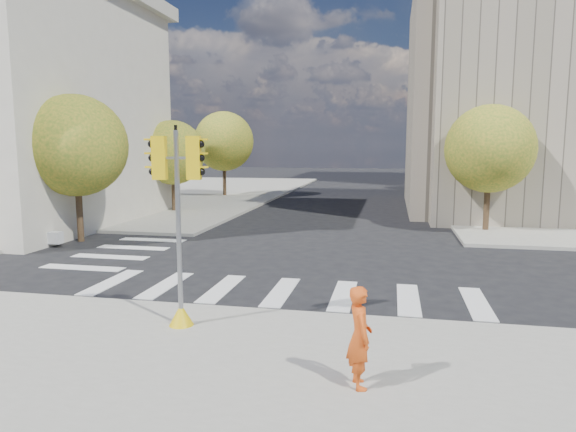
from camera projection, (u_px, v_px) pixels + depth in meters
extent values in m
plane|color=black|center=(297.00, 275.00, 16.81)|extent=(160.00, 160.00, 0.00)
cube|color=gray|center=(131.00, 192.00, 45.99)|extent=(28.00, 40.00, 0.15)
cube|color=gray|center=(505.00, 95.00, 28.63)|extent=(8.00, 8.00, 14.00)
cylinder|color=#382616|center=(80.00, 214.00, 22.60)|extent=(0.28, 0.28, 2.45)
sphere|color=#3B661D|center=(76.00, 146.00, 22.19)|extent=(4.40, 4.40, 4.40)
cylinder|color=#382616|center=(174.00, 195.00, 32.32)|extent=(0.28, 0.28, 2.17)
sphere|color=#3B661D|center=(173.00, 153.00, 31.96)|extent=(4.00, 4.00, 4.00)
cylinder|color=#382616|center=(225.00, 181.00, 42.00)|extent=(0.28, 0.28, 2.62)
sphere|color=#3B661D|center=(224.00, 141.00, 41.56)|extent=(4.80, 4.80, 4.80)
cylinder|color=#382616|center=(486.00, 208.00, 24.87)|extent=(0.28, 0.28, 2.38)
sphere|color=#3B661D|center=(490.00, 149.00, 24.48)|extent=(4.20, 4.20, 4.20)
cylinder|color=#382616|center=(457.00, 187.00, 36.51)|extent=(0.28, 0.28, 2.52)
sphere|color=#3B661D|center=(459.00, 143.00, 36.09)|extent=(4.60, 4.60, 4.60)
cylinder|color=#382616|center=(441.00, 178.00, 48.18)|extent=(0.28, 0.28, 2.27)
sphere|color=#3B661D|center=(443.00, 149.00, 47.80)|extent=(4.00, 4.00, 4.00)
cylinder|color=black|center=(486.00, 147.00, 28.25)|extent=(0.12, 0.12, 8.00)
cube|color=black|center=(490.00, 72.00, 27.70)|extent=(0.35, 0.18, 0.22)
cylinder|color=black|center=(456.00, 146.00, 41.84)|extent=(0.12, 0.12, 8.00)
cube|color=black|center=(458.00, 96.00, 41.29)|extent=(0.35, 0.18, 0.22)
cone|color=#DBB30B|center=(181.00, 314.00, 11.70)|extent=(0.56, 0.56, 0.50)
cylinder|color=gray|center=(179.00, 230.00, 11.43)|extent=(0.11, 0.11, 4.40)
cylinder|color=black|center=(176.00, 128.00, 11.12)|extent=(0.07, 0.07, 0.12)
cylinder|color=gray|center=(176.00, 158.00, 11.21)|extent=(0.90, 0.20, 0.06)
cube|color=#DBB30B|center=(159.00, 158.00, 11.22)|extent=(0.33, 0.26, 0.95)
cube|color=#DBB30B|center=(194.00, 158.00, 11.19)|extent=(0.33, 0.26, 0.95)
imported|color=#D54B14|center=(360.00, 337.00, 8.64)|extent=(0.60, 0.74, 1.76)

